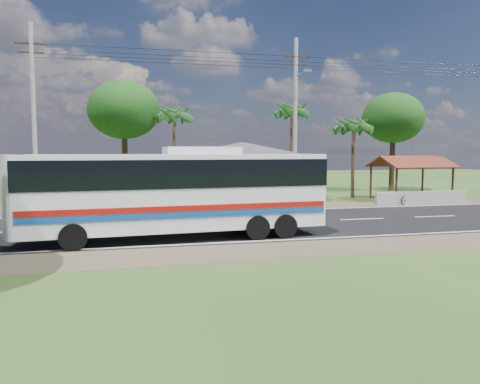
# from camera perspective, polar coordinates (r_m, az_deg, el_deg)

# --- Properties ---
(ground) EXTENTS (120.00, 120.00, 0.00)m
(ground) POSITION_cam_1_polar(r_m,az_deg,el_deg) (24.35, 5.26, -3.71)
(ground) COLOR #264217
(ground) RESTS_ON ground
(road) EXTENTS (120.00, 16.00, 0.03)m
(road) POSITION_cam_1_polar(r_m,az_deg,el_deg) (24.35, 5.26, -3.69)
(road) COLOR black
(road) RESTS_ON ground
(house) EXTENTS (12.40, 10.00, 5.00)m
(house) POSITION_cam_1_polar(r_m,az_deg,el_deg) (36.86, 0.28, 3.39)
(house) COLOR tan
(house) RESTS_ON ground
(waiting_shed) EXTENTS (5.20, 4.48, 3.35)m
(waiting_shed) POSITION_cam_1_polar(r_m,az_deg,el_deg) (37.56, 20.11, 3.25)
(waiting_shed) COLOR #3B2A15
(waiting_shed) RESTS_ON ground
(concrete_barrier) EXTENTS (7.00, 0.30, 0.90)m
(concrete_barrier) POSITION_cam_1_polar(r_m,az_deg,el_deg) (34.74, 21.26, -0.68)
(concrete_barrier) COLOR #9E9E99
(concrete_barrier) RESTS_ON ground
(utility_poles) EXTENTS (32.80, 2.22, 11.00)m
(utility_poles) POSITION_cam_1_polar(r_m,az_deg,el_deg) (31.15, 6.18, 8.82)
(utility_poles) COLOR #9E9E99
(utility_poles) RESTS_ON ground
(palm_near) EXTENTS (2.80, 2.80, 6.70)m
(palm_near) POSITION_cam_1_polar(r_m,az_deg,el_deg) (37.99, 13.69, 7.92)
(palm_near) COLOR #47301E
(palm_near) RESTS_ON ground
(palm_mid) EXTENTS (2.80, 2.80, 8.20)m
(palm_mid) POSITION_cam_1_polar(r_m,az_deg,el_deg) (40.84, 6.36, 9.86)
(palm_mid) COLOR #47301E
(palm_mid) RESTS_ON ground
(palm_far) EXTENTS (2.80, 2.80, 7.70)m
(palm_far) POSITION_cam_1_polar(r_m,az_deg,el_deg) (39.09, -8.02, 9.35)
(palm_far) COLOR #47301E
(palm_far) RESTS_ON ground
(tree_behind_house) EXTENTS (6.00, 6.00, 9.61)m
(tree_behind_house) POSITION_cam_1_polar(r_m,az_deg,el_deg) (40.94, -13.96, 9.67)
(tree_behind_house) COLOR #47301E
(tree_behind_house) RESTS_ON ground
(tree_behind_shed) EXTENTS (5.60, 5.60, 9.02)m
(tree_behind_shed) POSITION_cam_1_polar(r_m,az_deg,el_deg) (45.58, 18.18, 8.53)
(tree_behind_shed) COLOR #47301E
(tree_behind_shed) RESTS_ON ground
(coach_bus) EXTENTS (12.59, 3.46, 3.86)m
(coach_bus) POSITION_cam_1_polar(r_m,az_deg,el_deg) (19.63, -7.57, 0.66)
(coach_bus) COLOR silver
(coach_bus) RESTS_ON ground
(motorcycle) EXTENTS (2.02, 1.31, 1.00)m
(motorcycle) POSITION_cam_1_polar(r_m,az_deg,el_deg) (34.33, 19.97, -0.61)
(motorcycle) COLOR black
(motorcycle) RESTS_ON ground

